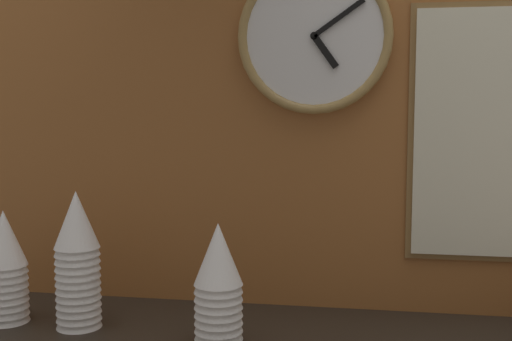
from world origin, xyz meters
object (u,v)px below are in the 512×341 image
Objects in this scene: cup_stack_center at (218,285)px; wall_clock at (314,36)px; cup_stack_far_left at (5,266)px; cup_stack_left at (77,260)px.

wall_clock is at bearing 58.47° from cup_stack_center.
cup_stack_far_left is 0.79m from wall_clock.
cup_stack_far_left is 0.71× the size of wall_clock.
cup_stack_left is at bearing -157.09° from wall_clock.
cup_stack_center is 0.46m from cup_stack_far_left.
cup_stack_far_left is at bearing 178.00° from cup_stack_left.
wall_clock is (0.61, 0.18, 0.47)m from cup_stack_far_left.
wall_clock reaches higher than cup_stack_center.
cup_stack_left is 0.85× the size of wall_clock.
cup_stack_far_left is (-0.16, 0.01, -0.02)m from cup_stack_left.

